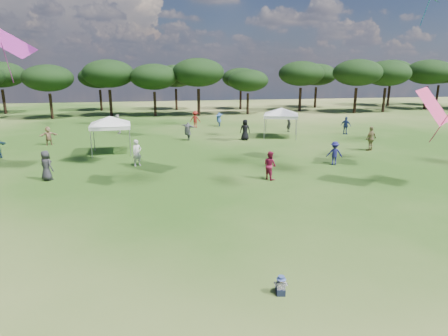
# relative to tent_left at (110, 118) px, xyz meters

# --- Properties ---
(tree_line) EXTENTS (108.78, 17.63, 7.77)m
(tree_line) POSITION_rel_tent_left_xyz_m (8.57, 25.84, 2.80)
(tree_line) COLOR black
(tree_line) RESTS_ON ground
(tent_left) EXTENTS (5.68, 5.68, 3.05)m
(tent_left) POSITION_rel_tent_left_xyz_m (0.00, 0.00, 0.00)
(tent_left) COLOR gray
(tent_left) RESTS_ON ground
(tent_right) EXTENTS (5.65, 5.65, 2.99)m
(tent_right) POSITION_rel_tent_left_xyz_m (14.54, 4.06, -0.05)
(tent_right) COLOR gray
(tent_right) RESTS_ON ground
(toddler) EXTENTS (0.40, 0.44, 0.56)m
(toddler) POSITION_rel_tent_left_xyz_m (6.17, -19.69, -2.37)
(toddler) COLOR black
(toddler) RESTS_ON ground
(festival_crowd) EXTENTS (30.08, 22.29, 1.87)m
(festival_crowd) POSITION_rel_tent_left_xyz_m (6.32, 3.02, -1.78)
(festival_crowd) COLOR beige
(festival_crowd) RESTS_ON ground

